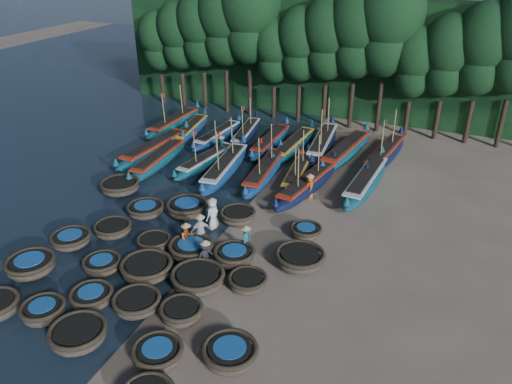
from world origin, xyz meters
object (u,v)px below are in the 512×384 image
at_px(coracle_8, 181,312).
at_px(long_boat_14, 294,145).
at_px(coracle_19, 300,258).
at_px(fisherman_5, 221,147).
at_px(fisherman_1, 246,239).
at_px(coracle_15, 113,229).
at_px(coracle_22, 187,208).
at_px(long_boat_2, 159,159).
at_px(long_boat_5, 265,171).
at_px(coracle_21, 145,209).
at_px(long_boat_8, 366,181).
at_px(long_boat_13, 271,141).
at_px(long_boat_16, 346,151).
at_px(coracle_3, 158,353).
at_px(coracle_11, 102,264).
at_px(coracle_7, 137,303).
at_px(coracle_14, 248,281).
at_px(long_boat_10, 190,130).
at_px(fisherman_6, 310,186).
at_px(coracle_5, 31,265).
at_px(coracle_13, 198,278).
at_px(coracle_16, 154,242).
at_px(coracle_9, 230,353).
at_px(long_boat_3, 207,161).
at_px(coracle_1, 43,311).
at_px(fisherman_0, 213,213).
at_px(long_boat_9, 174,123).
at_px(fisherman_2, 187,237).
at_px(coracle_12, 147,268).
at_px(coracle_10, 71,239).
at_px(coracle_18, 234,256).
at_px(coracle_20, 120,186).
at_px(fisherman_4, 201,230).
at_px(long_boat_1, 155,149).
at_px(long_boat_15, 323,143).
at_px(coracle_6, 92,297).
at_px(long_boat_4, 225,167).
at_px(long_boat_6, 298,173).
at_px(coracle_2, 78,334).

relative_size(coracle_8, long_boat_14, 0.26).
distance_m(coracle_19, fisherman_5, 14.36).
bearing_deg(fisherman_1, coracle_15, 104.39).
height_order(coracle_22, long_boat_2, long_boat_2).
relative_size(coracle_8, long_boat_5, 0.25).
distance_m(coracle_21, long_boat_8, 13.82).
relative_size(long_boat_13, long_boat_16, 0.88).
bearing_deg(fisherman_1, long_boat_16, -0.70).
bearing_deg(coracle_3, coracle_11, 145.33).
relative_size(coracle_7, coracle_14, 1.05).
relative_size(long_boat_10, fisherman_6, 4.28).
bearing_deg(coracle_7, coracle_5, 177.08).
distance_m(coracle_13, coracle_16, 4.09).
bearing_deg(coracle_21, coracle_13, -37.97).
height_order(coracle_9, coracle_22, coracle_22).
bearing_deg(long_boat_3, coracle_1, -78.63).
bearing_deg(coracle_9, fisherman_0, 120.73).
relative_size(coracle_1, long_boat_8, 0.26).
height_order(long_boat_9, fisherman_2, long_boat_9).
bearing_deg(coracle_12, long_boat_3, 104.98).
xyz_separation_m(coracle_21, fisherman_1, (6.97, -1.40, 0.49)).
bearing_deg(coracle_15, coracle_10, -127.97).
height_order(coracle_18, long_boat_9, long_boat_9).
height_order(coracle_3, coracle_14, coracle_3).
bearing_deg(coracle_19, long_boat_8, 82.72).
relative_size(long_boat_2, long_boat_13, 1.04).
distance_m(coracle_20, fisherman_2, 8.21).
relative_size(coracle_14, coracle_21, 0.87).
xyz_separation_m(coracle_16, fisherman_4, (2.10, 1.22, 0.54)).
bearing_deg(long_boat_10, coracle_3, -71.96).
xyz_separation_m(long_boat_8, fisherman_0, (-6.79, -8.04, 0.37)).
bearing_deg(coracle_1, long_boat_1, 107.84).
height_order(coracle_15, long_boat_15, long_boat_15).
xyz_separation_m(long_boat_9, long_boat_14, (10.90, -0.86, -0.02)).
xyz_separation_m(coracle_6, fisherman_6, (5.80, 13.31, 0.42)).
xyz_separation_m(coracle_9, long_boat_10, (-13.38, 20.72, 0.06)).
height_order(long_boat_4, fisherman_4, long_boat_4).
bearing_deg(long_boat_6, long_boat_10, 150.81).
relative_size(coracle_9, coracle_13, 1.02).
height_order(coracle_13, long_boat_16, long_boat_16).
xyz_separation_m(fisherman_1, fisherman_2, (-2.94, -0.82, -0.08)).
bearing_deg(long_boat_2, coracle_14, -46.47).
bearing_deg(coracle_15, coracle_5, -108.41).
relative_size(coracle_2, fisherman_0, 1.17).
relative_size(long_boat_8, fisherman_4, 4.41).
relative_size(coracle_20, fisherman_1, 1.71).
height_order(coracle_2, long_boat_2, long_boat_2).
distance_m(coracle_2, long_boat_6, 17.91).
relative_size(coracle_8, long_boat_15, 0.23).
bearing_deg(long_boat_14, coracle_21, -107.63).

